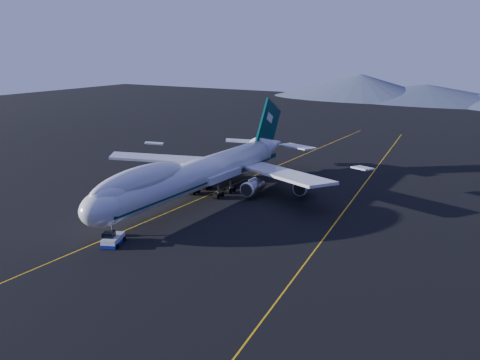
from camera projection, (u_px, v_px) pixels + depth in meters
The scene contains 5 objects.
ground at pixel (199, 199), 116.48m from camera, with size 500.00×500.00×0.00m, color black.
taxiway_line_main at pixel (199, 199), 116.48m from camera, with size 0.25×220.00×0.01m, color #EBAB0D.
taxiway_line_side at pixel (346, 208), 110.00m from camera, with size 0.25×200.00×0.01m, color #EBAB0D.
boeing_747 at pixel (198, 173), 115.06m from camera, with size 59.62×72.43×19.37m.
pushback_tug at pixel (113, 240), 90.23m from camera, with size 4.45×5.84×2.28m.
Camera 1 is at (64.73, -91.58, 33.00)m, focal length 40.00 mm.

